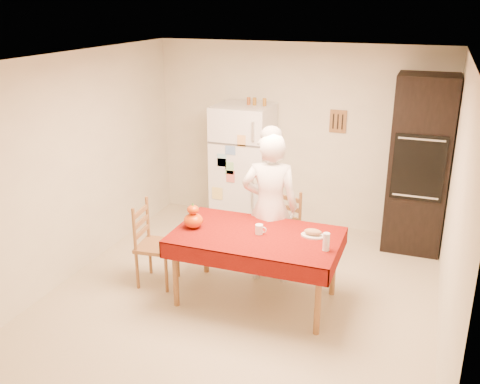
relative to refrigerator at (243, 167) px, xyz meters
The scene contains 17 objects.
floor 2.16m from the refrigerator, 70.93° to the right, with size 4.50×4.50×0.00m, color #C1B18B.
room_shell 2.13m from the refrigerator, 70.89° to the right, with size 4.02×4.52×2.51m.
refrigerator is the anchor object (origin of this frame).
oven_cabinet 2.29m from the refrigerator, ahead, with size 0.70×0.62×2.20m.
dining_table 2.06m from the refrigerator, 66.53° to the right, with size 1.70×1.00×0.76m.
chair_far 1.40m from the refrigerator, 51.02° to the right, with size 0.53×0.52×0.95m.
chair_left 1.98m from the refrigerator, 101.70° to the right, with size 0.44×0.46×0.95m.
seated_woman 1.59m from the refrigerator, 59.66° to the right, with size 0.63×0.41×1.72m, color white.
coffee_mug 2.04m from the refrigerator, 65.76° to the right, with size 0.08×0.08×0.10m, color white.
pumpkin_lower 1.95m from the refrigerator, 85.84° to the right, with size 0.21×0.21×0.15m, color #D84505.
pumpkin_upper 1.95m from the refrigerator, 85.84° to the right, with size 0.12×0.12×0.09m, color #DF5505.
wine_glass 2.54m from the refrigerator, 52.18° to the right, with size 0.07×0.07×0.18m, color white.
bread_plate 2.21m from the refrigerator, 51.78° to the right, with size 0.24×0.24×0.02m, color white.
bread_loaf 2.21m from the refrigerator, 51.78° to the right, with size 0.18×0.10×0.06m, color tan.
spice_jar_left 0.90m from the refrigerator, 41.93° to the left, with size 0.05×0.05×0.10m, color brown.
spice_jar_mid 0.91m from the refrigerator, 20.05° to the left, with size 0.05×0.05×0.10m, color #8D5D19.
spice_jar_right 0.94m from the refrigerator, 10.32° to the left, with size 0.05×0.05×0.10m, color #915D1A.
Camera 1 is at (1.71, -4.73, 3.01)m, focal length 40.00 mm.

